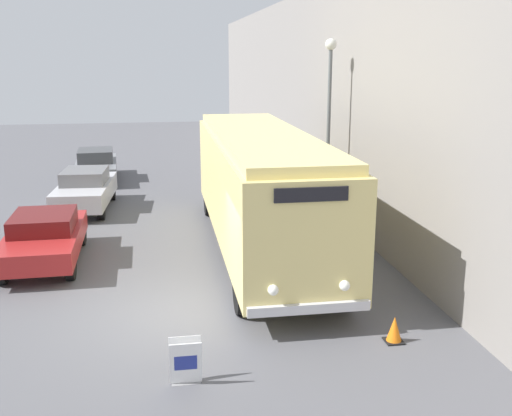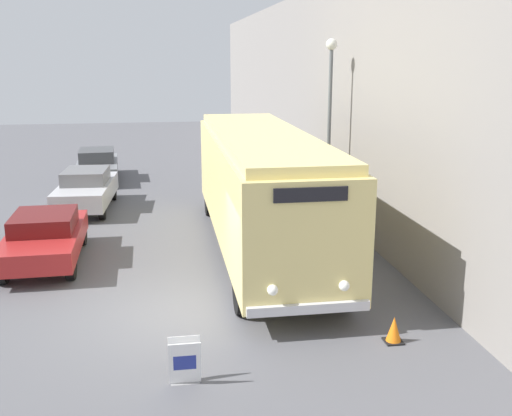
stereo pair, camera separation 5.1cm
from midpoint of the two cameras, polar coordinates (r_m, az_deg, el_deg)
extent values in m
plane|color=#56565B|center=(13.47, -7.66, -10.05)|extent=(80.00, 80.00, 0.00)
cube|color=gray|center=(23.19, 6.52, 10.56)|extent=(0.30, 60.00, 8.11)
cylinder|color=black|center=(13.24, -1.50, -7.83)|extent=(0.28, 1.07, 1.07)
cylinder|color=black|center=(13.72, 8.19, -7.18)|extent=(0.28, 1.07, 1.07)
cylinder|color=black|center=(21.38, -4.60, 0.75)|extent=(0.28, 1.07, 1.07)
cylinder|color=black|center=(21.68, 1.51, 0.98)|extent=(0.28, 1.07, 1.07)
cube|color=#E5D17F|center=(17.07, 0.38, 1.96)|extent=(2.63, 11.37, 2.69)
cube|color=#F3DD87|center=(16.82, 0.39, 6.84)|extent=(2.42, 10.91, 0.24)
cube|color=silver|center=(12.08, 4.96, -9.52)|extent=(2.50, 0.12, 0.20)
sphere|color=white|center=(11.79, 1.53, -7.81)|extent=(0.22, 0.22, 0.22)
sphere|color=white|center=(12.13, 8.32, -7.32)|extent=(0.22, 0.22, 0.22)
cube|color=black|center=(11.38, 5.17, 1.29)|extent=(1.45, 0.06, 0.28)
cube|color=gray|center=(10.93, -6.80, -16.16)|extent=(0.50, 0.18, 0.01)
cube|color=white|center=(10.67, -6.85, -14.49)|extent=(0.56, 0.17, 0.81)
cube|color=white|center=(10.79, -6.89, -14.13)|extent=(0.56, 0.17, 0.81)
cube|color=navy|center=(10.64, -6.85, -14.44)|extent=(0.39, 0.06, 0.28)
cylinder|color=#595E60|center=(19.62, 6.81, 6.45)|extent=(0.12, 0.12, 5.77)
sphere|color=silver|center=(19.45, 7.08, 15.21)|extent=(0.36, 0.36, 0.36)
cylinder|color=black|center=(16.23, -23.13, -5.47)|extent=(0.22, 0.71, 0.71)
cylinder|color=black|center=(15.94, -17.36, -5.31)|extent=(0.22, 0.71, 0.71)
cylinder|color=black|center=(18.95, -21.30, -2.54)|extent=(0.22, 0.71, 0.71)
cylinder|color=black|center=(18.70, -16.37, -2.35)|extent=(0.22, 0.71, 0.71)
cube|color=#A52323|center=(17.35, -19.58, -2.94)|extent=(2.00, 4.36, 0.55)
cube|color=#5B1313|center=(17.32, -19.67, -1.24)|extent=(1.66, 1.98, 0.45)
cylinder|color=black|center=(21.70, -18.56, -0.28)|extent=(0.22, 0.69, 0.69)
cylinder|color=black|center=(21.42, -14.59, -0.18)|extent=(0.22, 0.69, 0.69)
cylinder|color=black|center=(24.53, -17.12, 1.45)|extent=(0.22, 0.69, 0.69)
cylinder|color=black|center=(24.28, -13.60, 1.56)|extent=(0.22, 0.69, 0.69)
cube|color=#B7B7BC|center=(22.90, -16.00, 1.49)|extent=(2.02, 4.46, 0.66)
cube|color=slate|center=(22.89, -16.05, 2.94)|extent=(1.62, 2.05, 0.48)
cylinder|color=black|center=(26.90, -16.70, 2.48)|extent=(0.22, 0.61, 0.61)
cylinder|color=black|center=(26.83, -13.45, 2.67)|extent=(0.22, 0.61, 0.61)
cylinder|color=black|center=(29.89, -16.36, 3.64)|extent=(0.22, 0.61, 0.61)
cylinder|color=black|center=(29.83, -13.44, 3.81)|extent=(0.22, 0.61, 0.61)
cube|color=slate|center=(28.30, -15.02, 3.74)|extent=(2.07, 4.56, 0.56)
cube|color=#3F4043|center=(28.32, -15.09, 4.87)|extent=(1.64, 2.10, 0.53)
cube|color=black|center=(12.50, 12.86, -12.24)|extent=(0.36, 0.36, 0.03)
cone|color=orange|center=(12.39, 12.93, -11.13)|extent=(0.30, 0.30, 0.51)
camera|label=1|loc=(0.03, -90.10, -0.03)|focal=42.00mm
camera|label=2|loc=(0.03, 89.90, 0.03)|focal=42.00mm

